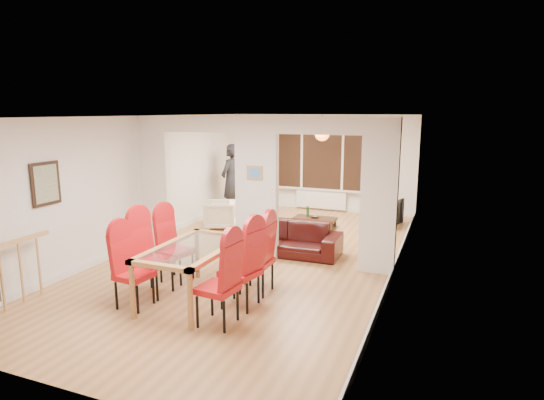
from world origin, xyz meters
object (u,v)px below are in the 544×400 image
Objects in this scene: dining_chair_ra at (217,282)px; television at (390,213)px; dining_table at (194,273)px; dining_chair_rb at (240,267)px; bottle at (308,211)px; dining_chair_lb at (153,257)px; coffee_table at (315,222)px; armchair at (220,215)px; dining_chair_lc at (176,247)px; dining_chair_la at (134,269)px; sofa at (285,238)px; bowl at (315,217)px; dining_chair_rc at (256,256)px; person at (231,181)px.

dining_chair_ra is 1.10× the size of television.
dining_table is 5.87m from television.
dining_chair_rb is 4.42× the size of bottle.
dining_chair_lb is 4.90m from coffee_table.
armchair is (-2.27, 4.33, -0.25)m from dining_chair_ra.
dining_chair_lc is at bearing 146.89° from dining_chair_ra.
dining_chair_lb is (-0.02, 0.46, 0.04)m from dining_chair_la.
bowl is at bearing 89.56° from sofa.
dining_chair_rb is at bearing -84.26° from bottle.
dining_chair_ra is 6.21m from television.
sofa is (1.13, 1.98, -0.25)m from dining_chair_lc.
dining_chair_lc is at bearing -102.33° from bottle.
dining_chair_ra is 5.28m from coffee_table.
dining_chair_lb is 4.86m from bottle.
dining_chair_rc is 5.36× the size of bowl.
person is (-1.86, 4.89, 0.53)m from dining_table.
dining_chair_la is 0.93× the size of dining_chair_rb.
dining_chair_lb is 0.62m from dining_chair_lc.
person reaches higher than dining_table.
dining_chair_rc is at bearing 94.94° from dining_chair_ra.
dining_table is 1.48× the size of dining_chair_lb.
armchair is at bearing 147.83° from sofa.
dining_table is 5.26m from person.
dining_chair_rc is at bearing 40.69° from dining_table.
armchair is at bearing 135.40° from dining_chair_rb.
dining_chair_lc is 4.22× the size of bottle.
coffee_table is at bearing 86.87° from dining_chair_lb.
dining_chair_la is at bearing -9.36° from armchair.
dining_chair_lc is 0.53× the size of sofa.
dining_chair_rc reaches higher than dining_table.
dining_chair_ra reaches higher than dining_chair_lc.
armchair is (-0.93, 3.21, -0.23)m from dining_chair_lc.
dining_chair_lb is (-0.68, -0.04, 0.18)m from dining_table.
armchair reaches higher than bowl.
dining_chair_rc is at bearing -86.05° from bowl.
bottle reaches higher than coffee_table.
armchair is at bearing 116.85° from dining_chair_lc.
bowl is at bearing 107.14° from dining_chair_rb.
armchair is at bearing -155.38° from coffee_table.
bottle is 0.23m from bowl.
dining_chair_ra is (1.35, -1.12, 0.02)m from dining_chair_lc.
coffee_table is (-0.04, 2.16, -0.19)m from sofa.
dining_table is 0.92× the size of person.
armchair is at bearing 17.13° from person.
dining_chair_ra is 5.44× the size of bowl.
bottle is at bearing 109.43° from dining_chair_rb.
television is at bearing 74.93° from dining_chair_rc.
dining_chair_la is 4.39m from armchair.
dining_chair_lb is 4.85m from bowl.
dining_chair_ra is at bearing -85.26° from bottle.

